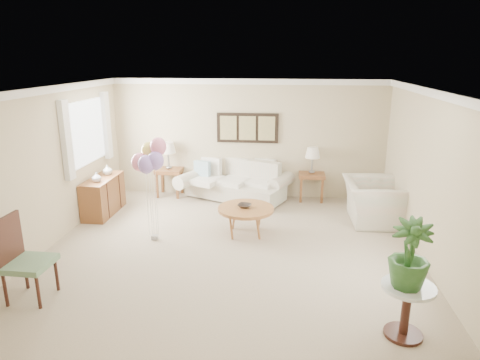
{
  "coord_description": "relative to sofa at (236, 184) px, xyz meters",
  "views": [
    {
      "loc": [
        0.87,
        -6.28,
        3.05
      ],
      "look_at": [
        0.1,
        0.6,
        1.05
      ],
      "focal_mm": 32.0,
      "sensor_mm": 36.0,
      "label": 1
    }
  ],
  "objects": [
    {
      "name": "ground_plane",
      "position": [
        0.24,
        -2.74,
        -0.34
      ],
      "size": [
        6.0,
        6.0,
        0.0
      ],
      "primitive_type": "plane",
      "color": "tan"
    },
    {
      "name": "room_shell",
      "position": [
        0.13,
        -2.65,
        1.29
      ],
      "size": [
        6.04,
        6.04,
        2.6
      ],
      "color": "#C3B293",
      "rests_on": "ground"
    },
    {
      "name": "wall_art_triptych",
      "position": [
        0.24,
        0.22,
        1.21
      ],
      "size": [
        1.35,
        0.06,
        0.65
      ],
      "color": "black",
      "rests_on": "ground"
    },
    {
      "name": "sofa",
      "position": [
        0.0,
        0.0,
        0.0
      ],
      "size": [
        2.66,
        1.67,
        0.87
      ],
      "color": "beige",
      "rests_on": "ground"
    },
    {
      "name": "end_table_left",
      "position": [
        -1.51,
        0.03,
        0.19
      ],
      "size": [
        0.58,
        0.53,
        0.63
      ],
      "color": "brown",
      "rests_on": "ground"
    },
    {
      "name": "end_table_right",
      "position": [
        1.66,
        0.08,
        0.17
      ],
      "size": [
        0.56,
        0.51,
        0.61
      ],
      "color": "brown",
      "rests_on": "ground"
    },
    {
      "name": "lamp_left",
      "position": [
        -1.51,
        0.03,
        0.75
      ],
      "size": [
        0.34,
        0.34,
        0.6
      ],
      "color": "gray",
      "rests_on": "end_table_left"
    },
    {
      "name": "lamp_right",
      "position": [
        1.66,
        0.08,
        0.7
      ],
      "size": [
        0.32,
        0.32,
        0.57
      ],
      "color": "gray",
      "rests_on": "end_table_right"
    },
    {
      "name": "coffee_table",
      "position": [
        0.42,
        -1.98,
        0.12
      ],
      "size": [
        0.99,
        0.99,
        0.5
      ],
      "color": "#A1713B",
      "rests_on": "ground"
    },
    {
      "name": "decor_bowl",
      "position": [
        0.4,
        -1.97,
        0.19
      ],
      "size": [
        0.28,
        0.28,
        0.06
      ],
      "primitive_type": "imported",
      "rotation": [
        0.0,
        0.0,
        -0.21
      ],
      "color": "#2B231E",
      "rests_on": "coffee_table"
    },
    {
      "name": "armchair",
      "position": [
        2.78,
        -1.08,
        0.06
      ],
      "size": [
        1.09,
        1.25,
        0.8
      ],
      "primitive_type": "imported",
      "rotation": [
        0.0,
        0.0,
        1.59
      ],
      "color": "beige",
      "rests_on": "ground"
    },
    {
      "name": "side_table",
      "position": [
        2.48,
        -4.66,
        0.14
      ],
      "size": [
        0.59,
        0.59,
        0.64
      ],
      "color": "silver",
      "rests_on": "ground"
    },
    {
      "name": "potted_plant",
      "position": [
        2.44,
        -4.69,
        0.68
      ],
      "size": [
        0.51,
        0.51,
        0.78
      ],
      "primitive_type": "imported",
      "rotation": [
        0.0,
        0.0,
        -0.18
      ],
      "color": "#20501B",
      "rests_on": "side_table"
    },
    {
      "name": "accent_chair",
      "position": [
        -2.23,
        -4.38,
        0.24
      ],
      "size": [
        0.56,
        0.56,
        1.13
      ],
      "color": "slate",
      "rests_on": "ground"
    },
    {
      "name": "credenza",
      "position": [
        -2.52,
        -1.24,
        0.03
      ],
      "size": [
        0.46,
        1.2,
        0.74
      ],
      "color": "brown",
      "rests_on": "ground"
    },
    {
      "name": "vase_white",
      "position": [
        -2.5,
        -1.5,
        0.49
      ],
      "size": [
        0.21,
        0.21,
        0.18
      ],
      "primitive_type": "imported",
      "rotation": [
        0.0,
        0.0,
        0.25
      ],
      "color": "silver",
      "rests_on": "credenza"
    },
    {
      "name": "vase_sage",
      "position": [
        -2.5,
        -0.99,
        0.5
      ],
      "size": [
        0.2,
        0.2,
        0.2
      ],
      "primitive_type": "imported",
      "rotation": [
        0.0,
        0.0,
        -0.04
      ],
      "color": "#AFB1AD",
      "rests_on": "credenza"
    },
    {
      "name": "balloon_cluster",
      "position": [
        -1.12,
        -2.41,
        1.12
      ],
      "size": [
        0.58,
        0.53,
        1.79
      ],
      "color": "gray",
      "rests_on": "ground"
    }
  ]
}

